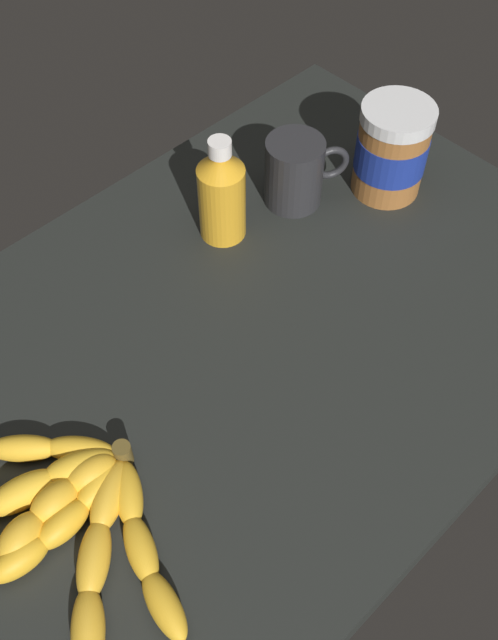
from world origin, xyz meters
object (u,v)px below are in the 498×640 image
(peanut_butter_jar, at_px, (392,150))
(honey_bottle, at_px, (222,194))
(banana_bunch, at_px, (65,511))
(coffee_mug, at_px, (295,172))

(peanut_butter_jar, xyz_separation_m, honey_bottle, (0.23, -0.10, 0.00))
(banana_bunch, xyz_separation_m, peanut_butter_jar, (-0.62, -0.09, 0.05))
(banana_bunch, relative_size, honey_bottle, 2.24)
(honey_bottle, relative_size, coffee_mug, 1.38)
(honey_bottle, height_order, coffee_mug, honey_bottle)
(banana_bunch, height_order, peanut_butter_jar, peanut_butter_jar)
(banana_bunch, relative_size, peanut_butter_jar, 2.55)
(banana_bunch, bearing_deg, coffee_mug, -161.96)
(banana_bunch, relative_size, coffee_mug, 3.08)
(coffee_mug, bearing_deg, banana_bunch, 18.04)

